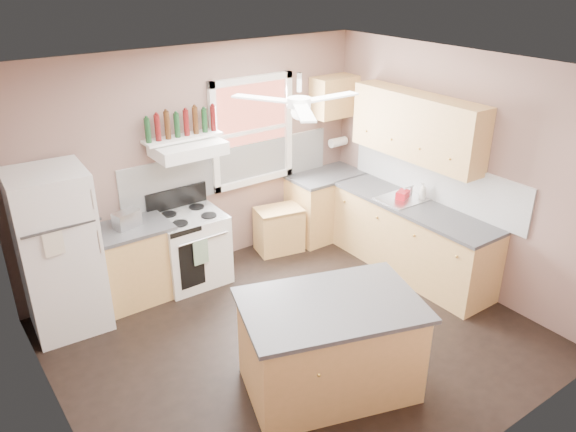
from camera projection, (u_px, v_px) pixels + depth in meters
floor at (297, 338)px, 5.77m from camera, size 4.50×4.50×0.00m
ceiling at (299, 72)px, 4.63m from camera, size 4.50×4.50×0.00m
wall_back at (197, 161)px, 6.69m from camera, size 4.50×0.05×2.70m
wall_right at (458, 170)px, 6.41m from camera, size 0.05×4.00×2.70m
wall_left at (42, 300)px, 4.00m from camera, size 0.05×4.00×2.70m
backsplash_back at (232, 168)px, 6.97m from camera, size 2.90×0.03×0.55m
backsplash_right at (433, 178)px, 6.68m from camera, size 0.03×2.60×0.55m
window_view at (251, 131)px, 6.95m from camera, size 1.00×0.02×1.20m
window_frame at (253, 132)px, 6.93m from camera, size 1.16×0.07×1.36m
refrigerator at (59, 252)px, 5.64m from camera, size 0.78×0.76×1.73m
base_cabinet_left at (131, 265)px, 6.28m from camera, size 0.90×0.60×0.86m
counter_left at (126, 229)px, 6.09m from camera, size 0.92×0.62×0.04m
toaster at (127, 219)px, 6.06m from camera, size 0.31×0.23×0.18m
stove at (192, 248)px, 6.64m from camera, size 0.78×0.66×0.86m
range_hood at (188, 149)px, 6.25m from camera, size 0.78×0.50×0.14m
bottle_shelf at (183, 138)px, 6.30m from camera, size 0.90×0.26×0.03m
cart at (279, 230)px, 7.39m from camera, size 0.66×0.50×0.59m
base_cabinet_corner at (326, 206)px, 7.77m from camera, size 1.00×0.60×0.86m
base_cabinet_right at (411, 240)px, 6.84m from camera, size 0.60×2.20×0.86m
counter_corner at (327, 175)px, 7.58m from camera, size 1.02×0.62×0.04m
counter_right at (414, 206)px, 6.65m from camera, size 0.62×2.22×0.04m
sink at (402, 200)px, 6.79m from camera, size 0.55×0.45×0.03m
faucet at (411, 191)px, 6.84m from camera, size 0.03×0.03×0.14m
upper_cabinet_right at (417, 127)px, 6.49m from camera, size 0.33×1.80×0.76m
upper_cabinet_corner at (334, 97)px, 7.35m from camera, size 0.60×0.33×0.52m
paper_towel at (338, 142)px, 7.71m from camera, size 0.26×0.12×0.12m
island at (329, 348)px, 4.96m from camera, size 1.66×1.32×0.86m
island_top at (331, 305)px, 4.77m from camera, size 1.77×1.43×0.04m
ceiling_fan_hub at (299, 102)px, 4.74m from camera, size 0.20×0.20×0.08m
soap_bottle at (423, 191)px, 6.73m from camera, size 0.10×0.10×0.22m
red_caddy at (403, 195)px, 6.78m from camera, size 0.21×0.18×0.10m
wine_bottles at (182, 124)px, 6.23m from camera, size 0.86×0.06×0.31m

